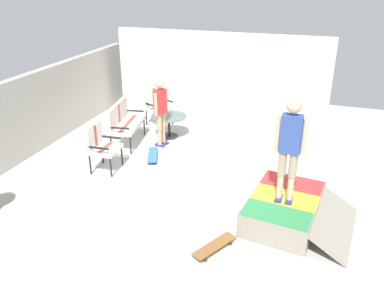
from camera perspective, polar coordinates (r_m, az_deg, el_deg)
The scene contains 12 objects.
ground_plane at distance 8.09m, azimuth 0.26°, elevation -5.58°, with size 12.00×12.00×0.10m, color beige.
back_wall_cinderblock at distance 9.59m, azimuth -23.14°, elevation 3.61°, with size 9.00×0.20×1.83m.
house_facade at distance 11.16m, azimuth 4.00°, elevation 9.77°, with size 0.23×6.00×2.41m.
skate_ramp at distance 6.94m, azimuth 13.41°, elevation -9.12°, with size 1.85×1.89×0.45m.
patio_bench at distance 9.67m, azimuth -9.98°, elevation 3.50°, with size 1.32×0.74×1.02m.
patio_chair_near_house at distance 10.83m, azimuth -5.20°, elevation 6.00°, with size 0.80×0.77×1.02m.
patio_chair_by_wall at distance 8.46m, azimuth -13.22°, elevation 0.14°, with size 0.65×0.58×1.02m.
patio_table at distance 9.99m, azimuth -3.35°, elevation 3.21°, with size 0.90×0.90×0.57m.
person_watching at distance 9.33m, azimuth -4.58°, elevation 5.23°, with size 0.48×0.28×1.64m.
person_skater at distance 6.25m, azimuth 14.04°, elevation 0.14°, with size 0.25×0.48×1.77m.
skateboard_by_bench at distance 8.98m, azimuth -5.73°, elevation -1.58°, with size 0.82×0.47×0.10m.
skateboard_spare at distance 6.20m, azimuth 3.28°, elevation -14.56°, with size 0.80×0.56×0.10m.
Camera 1 is at (-6.69, -2.17, 3.94)m, focal length 36.74 mm.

